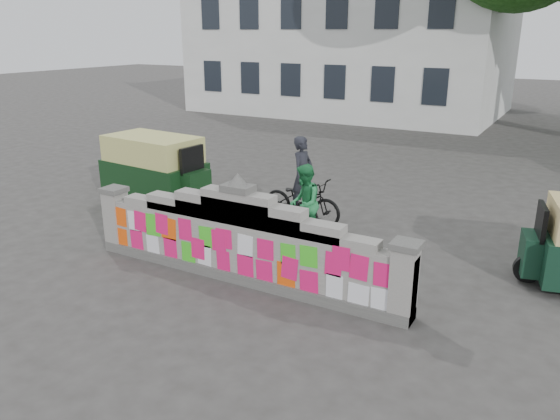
{
  "coord_description": "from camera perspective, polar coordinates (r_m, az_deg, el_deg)",
  "views": [
    {
      "loc": [
        5.12,
        -7.53,
        4.33
      ],
      "look_at": [
        0.27,
        1.0,
        1.1
      ],
      "focal_mm": 35.0,
      "sensor_mm": 36.0,
      "label": 1
    }
  ],
  "objects": [
    {
      "name": "cyclist_bike",
      "position": [
        12.85,
        2.33,
        1.02
      ],
      "size": [
        2.06,
        0.82,
        1.06
      ],
      "primitive_type": "imported",
      "rotation": [
        0.0,
        0.0,
        1.51
      ],
      "color": "black",
      "rests_on": "ground"
    },
    {
      "name": "parapet_wall",
      "position": [
        9.77,
        -4.3,
        -3.31
      ],
      "size": [
        6.48,
        0.44,
        2.01
      ],
      "color": "#4C4C49",
      "rests_on": "ground"
    },
    {
      "name": "rickshaw_left",
      "position": [
        14.77,
        -12.82,
        4.33
      ],
      "size": [
        3.18,
        1.68,
        1.73
      ],
      "rotation": [
        0.0,
        0.0,
        -0.09
      ],
      "color": "black",
      "rests_on": "ground"
    },
    {
      "name": "building",
      "position": [
        31.9,
        7.65,
        17.5
      ],
      "size": [
        16.0,
        10.0,
        8.9
      ],
      "color": "silver",
      "rests_on": "ground"
    },
    {
      "name": "pedestrian",
      "position": [
        11.6,
        2.54,
        0.7
      ],
      "size": [
        0.9,
        1.0,
        1.68
      ],
      "primitive_type": "imported",
      "rotation": [
        0.0,
        0.0,
        -1.18
      ],
      "color": "#258947",
      "rests_on": "ground"
    },
    {
      "name": "cyclist_rider",
      "position": [
        12.75,
        2.35,
        2.61
      ],
      "size": [
        0.47,
        0.68,
        1.8
      ],
      "primitive_type": "imported",
      "rotation": [
        0.0,
        0.0,
        1.51
      ],
      "color": "black",
      "rests_on": "ground"
    },
    {
      "name": "ground",
      "position": [
        10.08,
        -4.18,
        -7.27
      ],
      "size": [
        100.0,
        100.0,
        0.0
      ],
      "primitive_type": "plane",
      "color": "#383533",
      "rests_on": "ground"
    }
  ]
}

